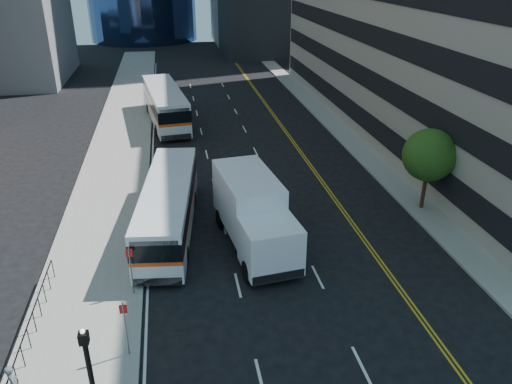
# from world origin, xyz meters

# --- Properties ---
(ground) EXTENTS (160.00, 160.00, 0.00)m
(ground) POSITION_xyz_m (0.00, 0.00, 0.00)
(ground) COLOR black
(ground) RESTS_ON ground
(sidewalk_west) EXTENTS (5.00, 90.00, 0.15)m
(sidewalk_west) POSITION_xyz_m (-10.50, 25.00, 0.07)
(sidewalk_west) COLOR gray
(sidewalk_west) RESTS_ON ground
(sidewalk_east) EXTENTS (2.00, 90.00, 0.15)m
(sidewalk_east) POSITION_xyz_m (9.00, 25.00, 0.07)
(sidewalk_east) COLOR gray
(sidewalk_east) RESTS_ON ground
(street_tree) EXTENTS (3.20, 3.20, 5.10)m
(street_tree) POSITION_xyz_m (9.00, 8.00, 3.64)
(street_tree) COLOR #332114
(street_tree) RESTS_ON sidewalk_east
(bus_front) EXTENTS (3.89, 11.83, 3.00)m
(bus_front) POSITION_xyz_m (-6.60, 7.93, 1.64)
(bus_front) COLOR white
(bus_front) RESTS_ON ground
(bus_rear) EXTENTS (4.39, 13.11, 3.32)m
(bus_rear) POSITION_xyz_m (-6.60, 29.37, 1.81)
(bus_rear) COLOR white
(bus_rear) RESTS_ON ground
(box_truck) EXTENTS (3.70, 8.22, 3.80)m
(box_truck) POSITION_xyz_m (-2.13, 5.50, 2.00)
(box_truck) COLOR white
(box_truck) RESTS_ON ground
(pedestrian) EXTENTS (0.57, 0.67, 1.58)m
(pedestrian) POSITION_xyz_m (-12.16, -3.67, 0.94)
(pedestrian) COLOR #5A5A62
(pedestrian) RESTS_ON sidewalk_west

